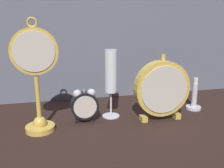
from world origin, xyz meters
The scene contains 7 objects.
ground_plane centered at (0.00, 0.00, 0.00)m, with size 4.00×4.00×0.00m, color black.
fabric_backdrop_drape centered at (0.00, 0.33, 0.36)m, with size 1.58×0.01×0.72m, color slate.
pocket_watch_on_stand centered at (-0.24, 0.03, 0.17)m, with size 0.14×0.09×0.34m.
alarm_clock_twin_bell centered at (-0.10, 0.07, 0.06)m, with size 0.09×0.03×0.11m.
mantel_clock_silver centered at (0.16, 0.03, 0.11)m, with size 0.19×0.04×0.22m.
champagne_flute centered at (0.00, 0.10, 0.15)m, with size 0.06×0.06×0.24m.
brass_candlestick centered at (0.32, 0.10, 0.04)m, with size 0.06×0.06×0.12m.
Camera 1 is at (-0.19, -0.71, 0.34)m, focal length 40.00 mm.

